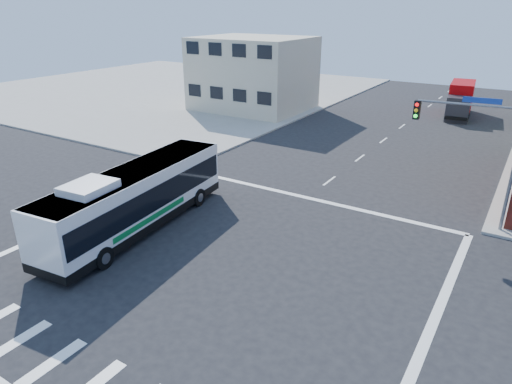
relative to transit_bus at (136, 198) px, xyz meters
The scene contains 6 objects.
ground 6.20m from the transit_bus, ahead, with size 120.00×120.00×0.00m, color black.
sidewalk_nw 44.90m from the transit_bus, 130.49° to the left, with size 50.00×50.00×0.15m, color gray.
building_west 31.25m from the transit_bus, 110.96° to the left, with size 12.06×10.06×8.00m.
signal_mast_ne 18.12m from the transit_bus, 33.10° to the left, with size 7.91×1.13×8.07m.
transit_bus is the anchor object (origin of this frame).
box_truck 39.31m from the transit_bus, 75.70° to the left, with size 3.07×8.00×3.51m.
Camera 1 is at (11.30, -14.59, 11.25)m, focal length 32.00 mm.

